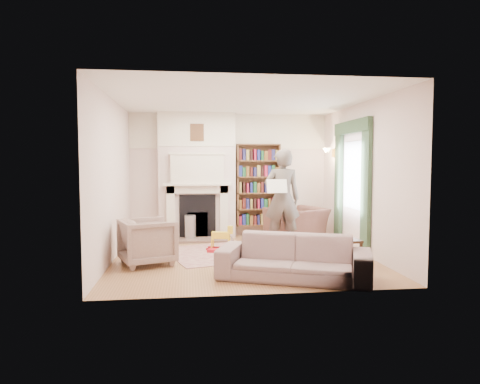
{
  "coord_description": "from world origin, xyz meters",
  "views": [
    {
      "loc": [
        -0.96,
        -7.58,
        1.7
      ],
      "look_at": [
        0.0,
        0.25,
        1.15
      ],
      "focal_mm": 32.0,
      "sensor_mm": 36.0,
      "label": 1
    }
  ],
  "objects": [
    {
      "name": "curtain_right",
      "position": [
        2.2,
        1.1,
        1.2
      ],
      "size": [
        0.07,
        0.32,
        2.4
      ],
      "primitive_type": "cube",
      "color": "#2E442B",
      "rests_on": "floor"
    },
    {
      "name": "game_box_lid",
      "position": [
        -0.43,
        0.37,
        0.04
      ],
      "size": [
        0.38,
        0.32,
        0.05
      ],
      "primitive_type": "cube",
      "rotation": [
        0.0,
        0.0,
        -0.38
      ],
      "color": "#B1141F",
      "rests_on": "rug"
    },
    {
      "name": "wall_left",
      "position": [
        -2.25,
        0.0,
        1.4
      ],
      "size": [
        0.0,
        4.5,
        4.5
      ],
      "primitive_type": "plane",
      "rotation": [
        1.57,
        0.0,
        1.57
      ],
      "color": "silver",
      "rests_on": "floor"
    },
    {
      "name": "wall_right",
      "position": [
        2.25,
        0.0,
        1.4
      ],
      "size": [
        0.0,
        4.5,
        4.5
      ],
      "primitive_type": "plane",
      "rotation": [
        1.57,
        0.0,
        -1.57
      ],
      "color": "silver",
      "rests_on": "floor"
    },
    {
      "name": "rocking_horse",
      "position": [
        -0.33,
        0.57,
        0.24
      ],
      "size": [
        0.58,
        0.34,
        0.48
      ],
      "primitive_type": null,
      "rotation": [
        0.0,
        0.0,
        -0.24
      ],
      "color": "yellow",
      "rests_on": "rug"
    },
    {
      "name": "newspaper",
      "position": [
        0.75,
        0.5,
        1.24
      ],
      "size": [
        0.4,
        0.12,
        0.26
      ],
      "primitive_type": "cube",
      "rotation": [
        -0.35,
        0.0,
        -0.03
      ],
      "color": "white",
      "rests_on": "man_reading"
    },
    {
      "name": "fireplace",
      "position": [
        -0.75,
        2.05,
        1.39
      ],
      "size": [
        1.7,
        0.58,
        2.8
      ],
      "color": "silver",
      "rests_on": "floor"
    },
    {
      "name": "rug",
      "position": [
        -0.11,
        0.38,
        0.01
      ],
      "size": [
        2.81,
        2.44,
        0.01
      ],
      "primitive_type": "cube",
      "rotation": [
        0.0,
        0.0,
        0.29
      ],
      "color": "#BCA58E",
      "rests_on": "floor"
    },
    {
      "name": "floor",
      "position": [
        0.0,
        0.0,
        0.0
      ],
      "size": [
        4.5,
        4.5,
        0.0
      ],
      "primitive_type": "plane",
      "color": "olive",
      "rests_on": "ground"
    },
    {
      "name": "coffee_table",
      "position": [
        1.45,
        -0.94,
        0.23
      ],
      "size": [
        0.74,
        0.51,
        0.45
      ],
      "primitive_type": null,
      "rotation": [
        0.0,
        0.0,
        0.09
      ],
      "color": "#362513",
      "rests_on": "floor"
    },
    {
      "name": "ceiling",
      "position": [
        0.0,
        0.0,
        2.8
      ],
      "size": [
        4.5,
        4.5,
        0.0
      ],
      "primitive_type": "plane",
      "rotation": [
        3.14,
        0.0,
        0.0
      ],
      "color": "white",
      "rests_on": "wall_back"
    },
    {
      "name": "bookcase",
      "position": [
        0.65,
        2.12,
        1.18
      ],
      "size": [
        1.0,
        0.24,
        1.85
      ],
      "primitive_type": "cube",
      "color": "brown",
      "rests_on": "floor"
    },
    {
      "name": "window",
      "position": [
        2.23,
        0.4,
        1.45
      ],
      "size": [
        0.02,
        0.9,
        1.3
      ],
      "primitive_type": "cube",
      "color": "silver",
      "rests_on": "wall_right"
    },
    {
      "name": "pelmet",
      "position": [
        2.19,
        0.4,
        2.38
      ],
      "size": [
        0.09,
        1.7,
        0.24
      ],
      "primitive_type": "cube",
      "color": "#2E442B",
      "rests_on": "wall_right"
    },
    {
      "name": "board_game",
      "position": [
        -0.05,
        -0.46,
        0.03
      ],
      "size": [
        0.49,
        0.49,
        0.03
      ],
      "primitive_type": "cube",
      "rotation": [
        0.0,
        0.0,
        0.42
      ],
      "color": "#D7E450",
      "rests_on": "rug"
    },
    {
      "name": "sofa",
      "position": [
        0.56,
        -1.59,
        0.32
      ],
      "size": [
        2.34,
        1.58,
        0.64
      ],
      "primitive_type": "imported",
      "rotation": [
        0.0,
        0.0,
        -0.37
      ],
      "color": "gray",
      "rests_on": "floor"
    },
    {
      "name": "armchair_reading",
      "position": [
        1.35,
        1.3,
        0.36
      ],
      "size": [
        1.43,
        1.37,
        0.73
      ],
      "primitive_type": "imported",
      "rotation": [
        0.0,
        0.0,
        3.6
      ],
      "color": "#51342B",
      "rests_on": "floor"
    },
    {
      "name": "armchair_left",
      "position": [
        -1.63,
        -0.41,
        0.38
      ],
      "size": [
        1.08,
        1.07,
        0.77
      ],
      "primitive_type": "imported",
      "rotation": [
        0.0,
        0.0,
        1.93
      ],
      "color": "#B8AB97",
      "rests_on": "floor"
    },
    {
      "name": "man_reading",
      "position": [
        0.9,
        0.7,
        0.98
      ],
      "size": [
        0.73,
        0.49,
        1.96
      ],
      "primitive_type": "imported",
      "rotation": [
        0.0,
        0.0,
        3.11
      ],
      "color": "#534942",
      "rests_on": "floor"
    },
    {
      "name": "wall_front",
      "position": [
        0.0,
        -2.25,
        1.4
      ],
      "size": [
        4.5,
        0.0,
        4.5
      ],
      "primitive_type": "plane",
      "rotation": [
        -1.57,
        0.0,
        0.0
      ],
      "color": "silver",
      "rests_on": "floor"
    },
    {
      "name": "curtain_left",
      "position": [
        2.2,
        -0.3,
        1.2
      ],
      "size": [
        0.07,
        0.32,
        2.4
      ],
      "primitive_type": "cube",
      "color": "#2E442B",
      "rests_on": "floor"
    },
    {
      "name": "wall_sconce",
      "position": [
        2.03,
        1.5,
        1.9
      ],
      "size": [
        0.2,
        0.24,
        0.24
      ],
      "primitive_type": null,
      "color": "gold",
      "rests_on": "wall_right"
    },
    {
      "name": "comic_annuals",
      "position": [
        0.29,
        -0.37,
        0.02
      ],
      "size": [
        0.79,
        0.49,
        0.02
      ],
      "color": "red",
      "rests_on": "rug"
    },
    {
      "name": "wall_back",
      "position": [
        0.0,
        2.25,
        1.4
      ],
      "size": [
        4.5,
        0.0,
        4.5
      ],
      "primitive_type": "plane",
      "rotation": [
        1.57,
        0.0,
        0.0
      ],
      "color": "silver",
      "rests_on": "floor"
    },
    {
      "name": "paraffin_heater",
      "position": [
        -0.91,
        1.71,
        0.28
      ],
      "size": [
        0.31,
        0.31,
        0.55
      ],
      "primitive_type": "cylinder",
      "rotation": [
        0.0,
        0.0,
        0.33
      ],
      "color": "#ABADB3",
      "rests_on": "floor"
    }
  ]
}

